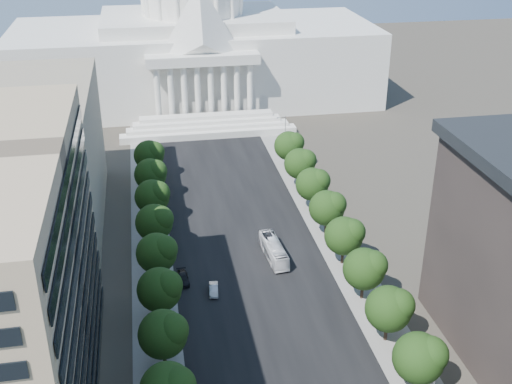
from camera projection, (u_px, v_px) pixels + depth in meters
road_asphalt at (238, 227)px, 139.92m from camera, size 30.00×260.00×0.01m
sidewalk_left at (150, 235)px, 136.88m from camera, size 8.00×260.00×0.02m
sidewalk_right at (322, 220)px, 142.96m from camera, size 8.00×260.00×0.02m
capitol at (194, 41)px, 215.29m from camera, size 120.00×56.00×73.00m
office_block_left_far at (4, 162)px, 134.57m from camera, size 38.00×52.00×30.00m
tree_l_d at (165, 333)px, 96.90m from camera, size 7.79×7.60×9.97m
tree_l_e at (161, 289)px, 107.53m from camera, size 7.79×7.60×9.97m
tree_l_f at (158, 252)px, 118.16m from camera, size 7.79×7.60×9.97m
tree_l_g at (156, 222)px, 128.80m from camera, size 7.79×7.60×9.97m
tree_l_h at (154, 196)px, 139.43m from camera, size 7.79×7.60×9.97m
tree_l_i at (152, 174)px, 150.06m from camera, size 7.79×7.60×9.97m
tree_l_j at (150, 154)px, 160.70m from camera, size 7.79×7.60×9.97m
tree_r_c at (421, 357)px, 92.03m from camera, size 7.79×7.60×9.97m
tree_r_d at (391, 308)px, 102.66m from camera, size 7.79×7.60×9.97m
tree_r_e at (366, 268)px, 113.29m from camera, size 7.79×7.60×9.97m
tree_r_f at (346, 235)px, 123.92m from camera, size 7.79×7.60×9.97m
tree_r_g at (329, 207)px, 134.56m from camera, size 7.79×7.60×9.97m
tree_r_h at (314, 183)px, 145.19m from camera, size 7.79×7.60×9.97m
tree_r_i at (301, 163)px, 155.82m from camera, size 7.79×7.60×9.97m
tree_r_j at (290, 145)px, 166.46m from camera, size 7.79×7.60×9.97m
streetlight_b at (433, 363)px, 91.84m from camera, size 2.61×0.44×9.00m
streetlight_c at (374, 270)px, 113.99m from camera, size 2.61×0.44×9.00m
streetlight_d at (334, 207)px, 136.14m from camera, size 2.61×0.44×9.00m
streetlight_e at (305, 161)px, 158.29m from camera, size 2.61×0.44×9.00m
streetlight_f at (283, 127)px, 180.44m from camera, size 2.61×0.44×9.00m
car_silver at (214, 289)px, 117.27m from camera, size 2.03×4.67×1.49m
car_dark_b at (183, 278)px, 120.48m from camera, size 2.43×5.45×1.55m
city_bus at (274, 250)px, 127.86m from camera, size 3.87×12.81×3.52m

